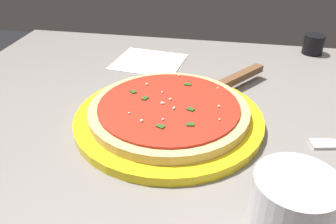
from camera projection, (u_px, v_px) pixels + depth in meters
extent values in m
cube|color=black|center=(323.00, 187.00, 1.04)|extent=(0.06, 0.06, 0.75)
cube|color=black|center=(68.00, 156.00, 1.16)|extent=(0.06, 0.06, 0.75)
cube|color=gray|center=(169.00, 129.00, 0.61)|extent=(0.94, 0.83, 0.03)
cylinder|color=yellow|center=(168.00, 118.00, 0.60)|extent=(0.32, 0.32, 0.02)
cylinder|color=#DBB26B|center=(168.00, 110.00, 0.59)|extent=(0.27, 0.27, 0.02)
cylinder|color=red|center=(168.00, 105.00, 0.58)|extent=(0.24, 0.24, 0.00)
sphere|color=#EFEACC|center=(129.00, 113.00, 0.56)|extent=(0.00, 0.00, 0.00)
sphere|color=#EFEACC|center=(142.00, 121.00, 0.54)|extent=(0.01, 0.01, 0.01)
sphere|color=#EFEACC|center=(219.00, 106.00, 0.57)|extent=(0.00, 0.00, 0.00)
sphere|color=#EFEACC|center=(162.00, 92.00, 0.62)|extent=(0.00, 0.00, 0.00)
sphere|color=#EFEACC|center=(163.00, 105.00, 0.58)|extent=(0.00, 0.00, 0.00)
sphere|color=#EFEACC|center=(163.00, 119.00, 0.54)|extent=(0.00, 0.00, 0.00)
sphere|color=#EFEACC|center=(218.00, 88.00, 0.63)|extent=(0.00, 0.00, 0.00)
sphere|color=#EFEACC|center=(219.00, 120.00, 0.54)|extent=(0.00, 0.00, 0.00)
sphere|color=#EFEACC|center=(147.00, 84.00, 0.64)|extent=(0.00, 0.00, 0.00)
sphere|color=#EFEACC|center=(163.00, 102.00, 0.59)|extent=(0.01, 0.01, 0.01)
sphere|color=#EFEACC|center=(178.00, 76.00, 0.67)|extent=(0.00, 0.00, 0.00)
sphere|color=#EFEACC|center=(163.00, 103.00, 0.58)|extent=(0.00, 0.00, 0.00)
sphere|color=#EFEACC|center=(170.00, 99.00, 0.59)|extent=(0.00, 0.00, 0.00)
sphere|color=#EFEACC|center=(174.00, 109.00, 0.57)|extent=(0.00, 0.00, 0.00)
sphere|color=#EFEACC|center=(174.00, 108.00, 0.57)|extent=(0.00, 0.00, 0.00)
cube|color=#23561E|center=(190.00, 124.00, 0.53)|extent=(0.01, 0.01, 0.00)
cube|color=#23561E|center=(188.00, 84.00, 0.64)|extent=(0.01, 0.01, 0.00)
cube|color=#23561E|center=(163.00, 127.00, 0.52)|extent=(0.01, 0.01, 0.00)
cube|color=#23561E|center=(191.00, 109.00, 0.57)|extent=(0.01, 0.01, 0.00)
cube|color=#23561E|center=(145.00, 98.00, 0.60)|extent=(0.01, 0.01, 0.00)
cube|color=#23561E|center=(133.00, 92.00, 0.62)|extent=(0.01, 0.01, 0.00)
cube|color=silver|center=(203.00, 97.00, 0.64)|extent=(0.11, 0.11, 0.00)
cube|color=brown|center=(241.00, 76.00, 0.70)|extent=(0.09, 0.11, 0.01)
cylinder|color=silver|center=(290.00, 216.00, 0.36)|extent=(0.09, 0.09, 0.10)
cylinder|color=black|center=(313.00, 44.00, 0.86)|extent=(0.05, 0.05, 0.05)
cube|color=white|center=(149.00, 62.00, 0.82)|extent=(0.17, 0.16, 0.00)
cube|color=silver|center=(323.00, 144.00, 0.54)|extent=(0.04, 0.03, 0.00)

